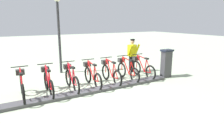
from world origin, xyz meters
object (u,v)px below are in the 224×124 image
object	(u,v)px
payment_kiosk	(166,63)
worker_near_rack	(132,54)
bike_docked_0	(142,68)
bike_docked_1	(127,70)
bike_docked_2	(110,73)
bike_docked_3	(92,75)
bike_docked_6	(22,86)
bike_docked_5	(48,82)
bike_docked_4	(71,78)
lamp_post	(58,23)

from	to	relation	value
payment_kiosk	worker_near_rack	world-z (taller)	worker_near_rack
bike_docked_0	bike_docked_1	xyz separation A→B (m)	(0.00, 0.84, 0.00)
bike_docked_2	bike_docked_3	bearing A→B (deg)	90.00
bike_docked_0	bike_docked_6	distance (m)	5.02
bike_docked_6	bike_docked_5	bearing A→B (deg)	-90.00
bike_docked_4	bike_docked_5	world-z (taller)	same
bike_docked_4	lamp_post	world-z (taller)	lamp_post
payment_kiosk	worker_near_rack	distance (m)	1.74
bike_docked_3	lamp_post	bearing A→B (deg)	12.38
bike_docked_1	bike_docked_2	world-z (taller)	same
bike_docked_2	bike_docked_5	size ratio (longest dim) A/B	1.00
bike_docked_2	bike_docked_5	world-z (taller)	same
bike_docked_6	worker_near_rack	size ratio (longest dim) A/B	1.04
lamp_post	bike_docked_4	bearing A→B (deg)	173.78
bike_docked_5	bike_docked_0	bearing A→B (deg)	-90.00
bike_docked_1	worker_near_rack	world-z (taller)	worker_near_rack
bike_docked_5	bike_docked_6	xyz separation A→B (m)	(0.00, 0.84, 0.00)
bike_docked_1	bike_docked_5	xyz separation A→B (m)	(0.00, 3.35, 0.00)
payment_kiosk	bike_docked_2	bearing A→B (deg)	77.54
bike_docked_1	bike_docked_6	bearing A→B (deg)	90.00
bike_docked_6	worker_near_rack	bearing A→B (deg)	-79.54
payment_kiosk	lamp_post	world-z (taller)	lamp_post
bike_docked_2	bike_docked_6	xyz separation A→B (m)	(0.00, 3.35, 0.00)
worker_near_rack	bike_docked_2	bearing A→B (deg)	118.07
bike_docked_6	lamp_post	size ratio (longest dim) A/B	0.46
bike_docked_2	bike_docked_4	size ratio (longest dim) A/B	1.00
bike_docked_6	lamp_post	xyz separation A→B (m)	(2.55, -1.95, 2.03)
bike_docked_3	lamp_post	xyz separation A→B (m)	(2.55, 0.56, 2.03)
payment_kiosk	bike_docked_6	world-z (taller)	payment_kiosk
payment_kiosk	bike_docked_2	world-z (taller)	payment_kiosk
payment_kiosk	bike_docked_3	bearing A→B (deg)	80.52
bike_docked_0	bike_docked_6	xyz separation A→B (m)	(0.00, 5.02, 0.00)
bike_docked_6	worker_near_rack	distance (m)	5.23
worker_near_rack	lamp_post	size ratio (longest dim) A/B	0.45
bike_docked_5	bike_docked_3	bearing A→B (deg)	-90.00
bike_docked_2	payment_kiosk	bearing A→B (deg)	-102.46
bike_docked_6	bike_docked_2	bearing A→B (deg)	-90.00
bike_docked_1	lamp_post	xyz separation A→B (m)	(2.55, 2.23, 2.03)
bike_docked_0	bike_docked_1	world-z (taller)	same
bike_docked_6	lamp_post	distance (m)	3.79
bike_docked_1	bike_docked_2	size ratio (longest dim) A/B	1.00
bike_docked_3	bike_docked_4	world-z (taller)	same
bike_docked_1	lamp_post	distance (m)	3.95
payment_kiosk	bike_docked_1	xyz separation A→B (m)	(0.57, 1.75, -0.24)
bike_docked_1	bike_docked_6	distance (m)	4.18
bike_docked_2	lamp_post	size ratio (longest dim) A/B	0.46
bike_docked_2	bike_docked_3	xyz separation A→B (m)	(0.00, 0.84, 0.00)
worker_near_rack	bike_docked_6	bearing A→B (deg)	100.46
payment_kiosk	bike_docked_5	xyz separation A→B (m)	(0.57, 5.10, -0.24)
bike_docked_0	bike_docked_4	world-z (taller)	same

